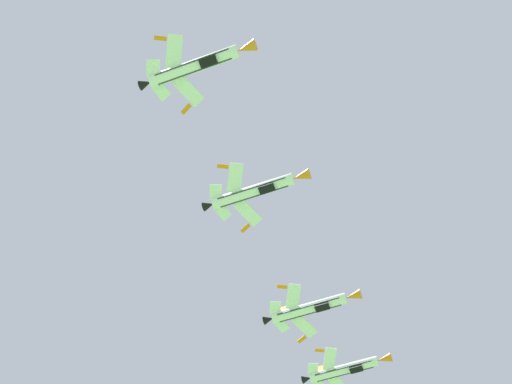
{
  "coord_description": "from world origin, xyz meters",
  "views": [
    {
      "loc": [
        4.69,
        0.0,
        1.92
      ],
      "look_at": [
        18.66,
        62.66,
        92.71
      ],
      "focal_mm": 55.11,
      "sensor_mm": 36.0,
      "label": 1
    }
  ],
  "objects": [
    {
      "name": "fighter_jet_left_outer",
      "position": [
        6.9,
        44.74,
        91.98
      ],
      "size": [
        14.05,
        11.26,
        5.07
      ],
      "rotation": [
        0.0,
        -0.41,
        4.13
      ],
      "color": "white"
    },
    {
      "name": "fighter_jet_right_wing",
      "position": [
        18.28,
        61.64,
        91.49
      ],
      "size": [
        14.05,
        11.3,
        4.98
      ],
      "rotation": [
        0.0,
        -0.38,
        4.13
      ],
      "color": "white"
    },
    {
      "name": "fighter_jet_lead",
      "position": [
        41.94,
        96.49,
        94.1
      ],
      "size": [
        14.05,
        11.39,
        4.76
      ],
      "rotation": [
        0.0,
        -0.32,
        4.13
      ],
      "color": "white"
    },
    {
      "name": "fighter_jet_left_wing",
      "position": [
        31.55,
        81.17,
        91.09
      ],
      "size": [
        14.05,
        11.37,
        4.81
      ],
      "rotation": [
        0.0,
        -0.34,
        4.13
      ],
      "color": "white"
    }
  ]
}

